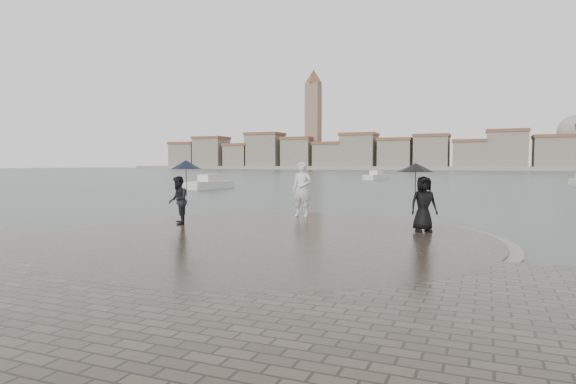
% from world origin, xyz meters
% --- Properties ---
extents(ground, '(400.00, 400.00, 0.00)m').
position_xyz_m(ground, '(0.00, 0.00, 0.00)').
color(ground, '#2B3835').
rests_on(ground, ground).
extents(kerb_ring, '(12.50, 12.50, 0.32)m').
position_xyz_m(kerb_ring, '(0.00, 3.50, 0.16)').
color(kerb_ring, gray).
rests_on(kerb_ring, ground).
extents(quay_tip, '(11.90, 11.90, 0.36)m').
position_xyz_m(quay_tip, '(0.00, 3.50, 0.18)').
color(quay_tip, '#2D261E').
rests_on(quay_tip, ground).
extents(statue, '(0.74, 0.50, 1.98)m').
position_xyz_m(statue, '(-0.78, 8.01, 1.35)').
color(statue, silver).
rests_on(statue, quay_tip).
extents(visitor_left, '(1.20, 1.07, 2.04)m').
position_xyz_m(visitor_left, '(-3.54, 4.41, 1.46)').
color(visitor_left, black).
rests_on(visitor_left, quay_tip).
extents(visitor_right, '(1.25, 1.09, 1.95)m').
position_xyz_m(visitor_right, '(3.72, 5.72, 1.50)').
color(visitor_right, black).
rests_on(visitor_right, quay_tip).
extents(far_skyline, '(260.00, 20.00, 37.00)m').
position_xyz_m(far_skyline, '(-6.29, 160.71, 5.61)').
color(far_skyline, gray).
rests_on(far_skyline, ground).
extents(boats, '(34.01, 35.88, 1.50)m').
position_xyz_m(boats, '(-4.12, 44.93, 0.38)').
color(boats, beige).
rests_on(boats, ground).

